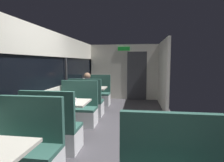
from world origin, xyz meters
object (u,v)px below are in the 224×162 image
Objects in this scene: bench_near_window_facing_entry at (26,155)px; dining_table_mid_window at (67,106)px; seated_passenger at (87,97)px; coffee_cup_primary at (75,100)px; bench_mid_window_facing_end at (53,133)px; bench_mid_window_facing_entry at (78,112)px; bench_far_window_facing_entry at (97,96)px; bench_far_window_facing_end at (87,104)px; dining_table_far_window at (92,90)px.

bench_near_window_facing_entry is 1.22× the size of dining_table_mid_window.
seated_passenger is 1.65m from coffee_cup_primary.
coffee_cup_primary is at bearing 73.09° from bench_mid_window_facing_end.
bench_far_window_facing_entry is (0.00, 2.19, 0.00)m from bench_mid_window_facing_entry.
bench_mid_window_facing_entry is at bearing -90.00° from bench_far_window_facing_end.
bench_mid_window_facing_end and bench_mid_window_facing_entry have the same top height.
bench_mid_window_facing_entry is (0.00, 0.70, -0.31)m from dining_table_mid_window.
coffee_cup_primary is (0.20, -0.05, 0.15)m from dining_table_mid_window.
dining_table_mid_window is 1.57m from seated_passenger.
dining_table_far_window is 0.71× the size of seated_passenger.
seated_passenger is at bearing 90.00° from bench_mid_window_facing_end.
bench_far_window_facing_end is at bearing -90.00° from dining_table_far_window.
bench_mid_window_facing_entry is at bearing 90.00° from dining_table_mid_window.
bench_mid_window_facing_entry is 0.87× the size of seated_passenger.
bench_near_window_facing_entry is 2.99m from bench_far_window_facing_end.
dining_table_mid_window is 0.82× the size of bench_far_window_facing_end.
bench_far_window_facing_entry is (0.00, 0.70, -0.31)m from dining_table_far_window.
seated_passenger is at bearing 90.00° from bench_mid_window_facing_entry.
bench_mid_window_facing_entry is 1.22× the size of dining_table_far_window.
bench_far_window_facing_end reaches higher than coffee_cup_primary.
dining_table_far_window is 0.77m from bench_far_window_facing_end.
seated_passenger reaches higher than dining_table_far_window.
bench_far_window_facing_entry is (0.00, 2.89, -0.31)m from dining_table_mid_window.
bench_far_window_facing_end is (0.00, 2.99, 0.00)m from bench_near_window_facing_entry.
bench_far_window_facing_end is 1.00× the size of bench_far_window_facing_entry.
bench_mid_window_facing_end is 1.00× the size of bench_far_window_facing_entry.
dining_table_mid_window is at bearing -90.00° from bench_far_window_facing_entry.
bench_near_window_facing_entry is at bearing -90.00° from dining_table_mid_window.
dining_table_far_window is (0.00, 2.19, 0.00)m from dining_table_mid_window.
bench_far_window_facing_entry is (0.00, 3.59, 0.00)m from bench_mid_window_facing_end.
bench_far_window_facing_entry is (0.00, 1.40, 0.00)m from bench_far_window_facing_end.
bench_near_window_facing_entry is 1.00× the size of bench_far_window_facing_end.
bench_mid_window_facing_entry is (0.00, 2.19, 0.00)m from bench_near_window_facing_entry.
bench_mid_window_facing_entry reaches higher than dining_table_far_window.
bench_far_window_facing_end is (0.00, 0.79, 0.00)m from bench_mid_window_facing_entry.
bench_mid_window_facing_entry and bench_far_window_facing_entry have the same top height.
bench_far_window_facing_end is at bearing 90.00° from bench_mid_window_facing_end.
bench_mid_window_facing_end is 1.00× the size of bench_mid_window_facing_entry.
bench_far_window_facing_entry is 12.22× the size of coffee_cup_primary.
bench_mid_window_facing_entry reaches higher than coffee_cup_primary.
dining_table_far_window is 0.64m from seated_passenger.
bench_far_window_facing_entry is 2.99m from coffee_cup_primary.
bench_mid_window_facing_entry is at bearing -90.00° from dining_table_far_window.
dining_table_mid_window is at bearing -90.00° from seated_passenger.
bench_mid_window_facing_end is (0.00, 0.79, 0.00)m from bench_near_window_facing_entry.
bench_far_window_facing_end is at bearing 97.24° from coffee_cup_primary.
coffee_cup_primary is (0.20, -2.95, 0.46)m from bench_far_window_facing_entry.
bench_mid_window_facing_end reaches higher than dining_table_mid_window.
bench_far_window_facing_entry is at bearing 90.00° from dining_table_mid_window.
bench_near_window_facing_entry is at bearing -90.00° from bench_far_window_facing_entry.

